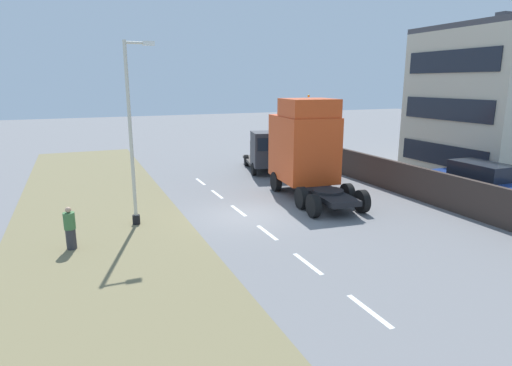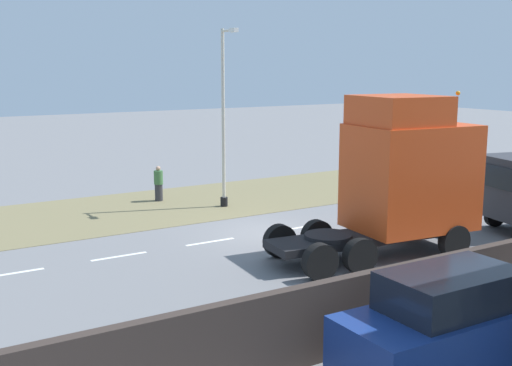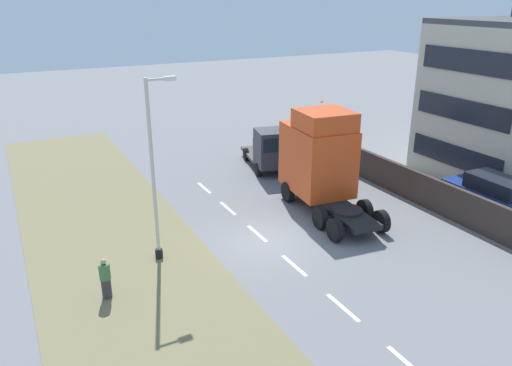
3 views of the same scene
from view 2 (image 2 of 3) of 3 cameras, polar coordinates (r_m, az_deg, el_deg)
The scene contains 8 objects.
ground_plane at distance 22.89m, azimuth 1.04°, elevation -4.44°, with size 120.00×120.00×0.00m, color slate.
grass_verge at distance 27.99m, azimuth -5.59°, elevation -1.72°, with size 7.00×44.00×0.01m.
lane_markings at distance 22.54m, azimuth -0.46°, elevation -4.67°, with size 0.16×17.80×0.00m.
boundary_wall at distance 16.14m, azimuth 18.71°, elevation -8.35°, with size 0.25×24.00×1.65m.
lorry_cab at distance 20.55m, azimuth 13.03°, elevation 0.68°, with size 3.28×6.88×5.11m.
parked_car at distance 13.03m, azimuth 17.11°, elevation -11.92°, with size 2.00×4.82×2.09m.
lamp_post at distance 26.50m, azimuth -2.84°, elevation 5.10°, with size 1.27×0.31×7.32m.
pedestrian at distance 28.34m, azimuth -8.66°, elevation -0.10°, with size 0.39×0.39×1.55m.
Camera 2 is at (18.64, -11.93, 5.87)m, focal length 45.00 mm.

